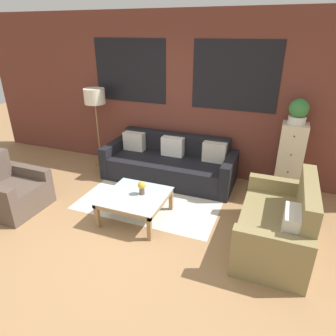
{
  "coord_description": "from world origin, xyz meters",
  "views": [
    {
      "loc": [
        1.76,
        -2.63,
        2.47
      ],
      "look_at": [
        0.24,
        1.25,
        0.55
      ],
      "focal_mm": 32.0,
      "sensor_mm": 36.0,
      "label": 1
    }
  ],
  "objects_px": {
    "settee_vintage": "(278,226)",
    "floor_lamp": "(95,100)",
    "drawer_cabinet": "(290,159)",
    "coffee_table": "(135,199)",
    "couch_dark": "(169,164)",
    "potted_plant": "(299,111)",
    "flower_vase": "(142,187)",
    "armchair_corner": "(11,192)"
  },
  "relations": [
    {
      "from": "settee_vintage",
      "to": "floor_lamp",
      "type": "distance_m",
      "value": 3.84
    },
    {
      "from": "settee_vintage",
      "to": "drawer_cabinet",
      "type": "bearing_deg",
      "value": 87.67
    },
    {
      "from": "coffee_table",
      "to": "floor_lamp",
      "type": "bearing_deg",
      "value": 136.45
    },
    {
      "from": "couch_dark",
      "to": "floor_lamp",
      "type": "height_order",
      "value": "floor_lamp"
    },
    {
      "from": "couch_dark",
      "to": "potted_plant",
      "type": "xyz_separation_m",
      "value": [
        1.98,
        0.23,
        1.09
      ]
    },
    {
      "from": "settee_vintage",
      "to": "flower_vase",
      "type": "distance_m",
      "value": 1.84
    },
    {
      "from": "flower_vase",
      "to": "floor_lamp",
      "type": "bearing_deg",
      "value": 139.13
    },
    {
      "from": "settee_vintage",
      "to": "floor_lamp",
      "type": "xyz_separation_m",
      "value": [
        -3.44,
        1.4,
        0.99
      ]
    },
    {
      "from": "floor_lamp",
      "to": "flower_vase",
      "type": "distance_m",
      "value": 2.28
    },
    {
      "from": "coffee_table",
      "to": "drawer_cabinet",
      "type": "relative_size",
      "value": 0.72
    },
    {
      "from": "coffee_table",
      "to": "floor_lamp",
      "type": "xyz_separation_m",
      "value": [
        -1.54,
        1.46,
        0.99
      ]
    },
    {
      "from": "floor_lamp",
      "to": "couch_dark",
      "type": "bearing_deg",
      "value": -3.76
    },
    {
      "from": "couch_dark",
      "to": "potted_plant",
      "type": "height_order",
      "value": "potted_plant"
    },
    {
      "from": "couch_dark",
      "to": "armchair_corner",
      "type": "height_order",
      "value": "armchair_corner"
    },
    {
      "from": "floor_lamp",
      "to": "flower_vase",
      "type": "height_order",
      "value": "floor_lamp"
    },
    {
      "from": "armchair_corner",
      "to": "potted_plant",
      "type": "relative_size",
      "value": 2.22
    },
    {
      "from": "settee_vintage",
      "to": "floor_lamp",
      "type": "relative_size",
      "value": 0.97
    },
    {
      "from": "couch_dark",
      "to": "drawer_cabinet",
      "type": "bearing_deg",
      "value": 6.66
    },
    {
      "from": "settee_vintage",
      "to": "flower_vase",
      "type": "relative_size",
      "value": 7.4
    },
    {
      "from": "drawer_cabinet",
      "to": "coffee_table",
      "type": "bearing_deg",
      "value": -141.04
    },
    {
      "from": "drawer_cabinet",
      "to": "potted_plant",
      "type": "relative_size",
      "value": 3.12
    },
    {
      "from": "armchair_corner",
      "to": "drawer_cabinet",
      "type": "distance_m",
      "value": 4.33
    },
    {
      "from": "armchair_corner",
      "to": "potted_plant",
      "type": "xyz_separation_m",
      "value": [
        3.81,
        2.03,
        1.1
      ]
    },
    {
      "from": "potted_plant",
      "to": "drawer_cabinet",
      "type": "bearing_deg",
      "value": -90.0
    },
    {
      "from": "floor_lamp",
      "to": "potted_plant",
      "type": "distance_m",
      "value": 3.5
    },
    {
      "from": "settee_vintage",
      "to": "drawer_cabinet",
      "type": "xyz_separation_m",
      "value": [
        0.06,
        1.53,
        0.28
      ]
    },
    {
      "from": "couch_dark",
      "to": "drawer_cabinet",
      "type": "height_order",
      "value": "drawer_cabinet"
    },
    {
      "from": "settee_vintage",
      "to": "drawer_cabinet",
      "type": "height_order",
      "value": "drawer_cabinet"
    },
    {
      "from": "drawer_cabinet",
      "to": "settee_vintage",
      "type": "bearing_deg",
      "value": -92.33
    },
    {
      "from": "armchair_corner",
      "to": "floor_lamp",
      "type": "bearing_deg",
      "value": 80.82
    },
    {
      "from": "armchair_corner",
      "to": "potted_plant",
      "type": "distance_m",
      "value": 4.45
    },
    {
      "from": "coffee_table",
      "to": "flower_vase",
      "type": "height_order",
      "value": "flower_vase"
    },
    {
      "from": "coffee_table",
      "to": "drawer_cabinet",
      "type": "xyz_separation_m",
      "value": [
        1.97,
        1.59,
        0.28
      ]
    },
    {
      "from": "floor_lamp",
      "to": "drawer_cabinet",
      "type": "relative_size",
      "value": 1.28
    },
    {
      "from": "armchair_corner",
      "to": "flower_vase",
      "type": "bearing_deg",
      "value": 15.02
    },
    {
      "from": "coffee_table",
      "to": "drawer_cabinet",
      "type": "bearing_deg",
      "value": 38.96
    },
    {
      "from": "coffee_table",
      "to": "potted_plant",
      "type": "height_order",
      "value": "potted_plant"
    },
    {
      "from": "floor_lamp",
      "to": "coffee_table",
      "type": "bearing_deg",
      "value": -43.55
    },
    {
      "from": "drawer_cabinet",
      "to": "potted_plant",
      "type": "xyz_separation_m",
      "value": [
        0.0,
        0.0,
        0.78
      ]
    },
    {
      "from": "armchair_corner",
      "to": "settee_vintage",
      "type": "bearing_deg",
      "value": 7.66
    },
    {
      "from": "armchair_corner",
      "to": "drawer_cabinet",
      "type": "xyz_separation_m",
      "value": [
        3.81,
        2.03,
        0.31
      ]
    },
    {
      "from": "floor_lamp",
      "to": "drawer_cabinet",
      "type": "distance_m",
      "value": 3.57
    }
  ]
}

